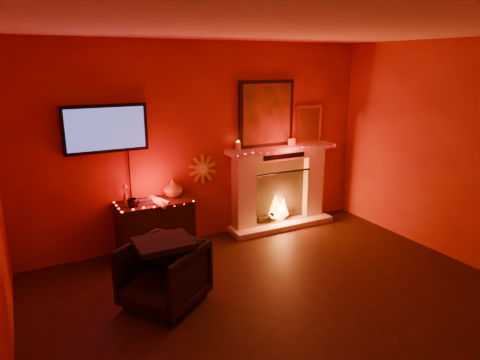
% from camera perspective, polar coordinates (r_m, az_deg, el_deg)
% --- Properties ---
extents(room, '(5.00, 5.00, 5.00)m').
position_cam_1_polar(room, '(3.74, 10.40, -1.42)').
color(room, black).
rests_on(room, ground).
extents(floor, '(5.00, 5.00, 0.00)m').
position_cam_1_polar(floor, '(4.33, 9.50, -18.79)').
color(floor, black).
rests_on(floor, ground).
extents(fireplace, '(1.72, 0.40, 2.18)m').
position_cam_1_polar(fireplace, '(6.42, 5.21, 0.09)').
color(fireplace, beige).
rests_on(fireplace, floor).
extents(tv, '(1.00, 0.07, 1.24)m').
position_cam_1_polar(tv, '(5.40, -17.46, 6.52)').
color(tv, black).
rests_on(tv, room).
extents(sunburst_clock, '(0.40, 0.03, 0.40)m').
position_cam_1_polar(sunburst_clock, '(5.89, -5.02, 1.46)').
color(sunburst_clock, gold).
rests_on(sunburst_clock, room).
extents(console_table, '(0.94, 0.58, 0.96)m').
position_cam_1_polar(console_table, '(5.65, -11.15, -5.95)').
color(console_table, black).
rests_on(console_table, floor).
extents(armchair, '(1.02, 1.02, 0.67)m').
position_cam_1_polar(armchair, '(4.51, -10.12, -12.32)').
color(armchair, black).
rests_on(armchair, floor).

